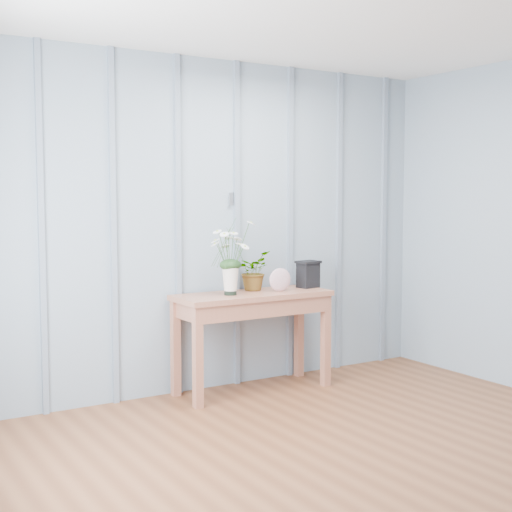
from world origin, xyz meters
TOP-DOWN VIEW (x-y plane):
  - ground at (0.00, 0.00)m, footprint 4.50×4.50m
  - room_shell at (0.00, 0.92)m, footprint 4.00×4.50m
  - sideboard at (0.25, 1.99)m, footprint 1.20×0.45m
  - daisy_vase at (0.04, 1.97)m, footprint 0.41×0.31m
  - spider_plant at (0.32, 2.11)m, footprint 0.36×0.35m
  - felt_disc_vessel at (0.46, 1.95)m, footprint 0.18×0.08m
  - carved_box at (0.77, 2.02)m, footprint 0.19×0.16m

SIDE VIEW (x-z plane):
  - ground at x=0.00m, z-range 0.00..0.00m
  - sideboard at x=0.25m, z-range 0.26..1.01m
  - felt_disc_vessel at x=0.46m, z-range 0.75..0.93m
  - carved_box at x=0.77m, z-range 0.75..0.97m
  - spider_plant at x=0.32m, z-range 0.75..1.05m
  - daisy_vase at x=0.04m, z-range 0.82..1.40m
  - room_shell at x=0.00m, z-range 0.74..3.24m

